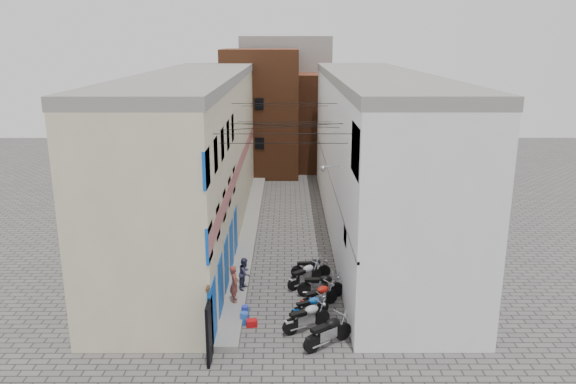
{
  "coord_description": "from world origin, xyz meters",
  "views": [
    {
      "loc": [
        0.14,
        -17.64,
        10.72
      ],
      "look_at": [
        0.18,
        10.7,
        3.0
      ],
      "focal_mm": 35.0,
      "sensor_mm": 36.0,
      "label": 1
    }
  ],
  "objects_px": {
    "motorcycle_c": "(310,305)",
    "water_jug_far": "(245,311)",
    "motorcycle_f": "(305,274)",
    "motorcycle_g": "(311,266)",
    "person_a": "(234,284)",
    "motorcycle_d": "(319,295)",
    "red_crate": "(252,323)",
    "water_jug_near": "(244,318)",
    "motorcycle_b": "(307,316)",
    "person_b": "(245,273)",
    "motorcycle_e": "(321,284)",
    "motorcycle_a": "(328,330)"
  },
  "relations": [
    {
      "from": "motorcycle_b",
      "to": "motorcycle_c",
      "type": "relative_size",
      "value": 1.22
    },
    {
      "from": "motorcycle_c",
      "to": "motorcycle_d",
      "type": "xyz_separation_m",
      "value": [
        0.39,
        0.77,
        0.07
      ]
    },
    {
      "from": "motorcycle_b",
      "to": "motorcycle_g",
      "type": "distance_m",
      "value": 4.94
    },
    {
      "from": "motorcycle_e",
      "to": "person_a",
      "type": "xyz_separation_m",
      "value": [
        -3.61,
        -0.96,
        0.45
      ]
    },
    {
      "from": "motorcycle_f",
      "to": "motorcycle_g",
      "type": "relative_size",
      "value": 1.06
    },
    {
      "from": "motorcycle_e",
      "to": "water_jug_near",
      "type": "xyz_separation_m",
      "value": [
        -3.12,
        -2.44,
        -0.34
      ]
    },
    {
      "from": "water_jug_far",
      "to": "red_crate",
      "type": "bearing_deg",
      "value": -68.23
    },
    {
      "from": "motorcycle_c",
      "to": "motorcycle_d",
      "type": "relative_size",
      "value": 0.87
    },
    {
      "from": "motorcycle_d",
      "to": "water_jug_near",
      "type": "relative_size",
      "value": 3.93
    },
    {
      "from": "motorcycle_c",
      "to": "motorcycle_d",
      "type": "height_order",
      "value": "motorcycle_d"
    },
    {
      "from": "motorcycle_e",
      "to": "motorcycle_c",
      "type": "bearing_deg",
      "value": -16.44
    },
    {
      "from": "motorcycle_f",
      "to": "person_b",
      "type": "height_order",
      "value": "person_b"
    },
    {
      "from": "motorcycle_e",
      "to": "person_b",
      "type": "relative_size",
      "value": 1.44
    },
    {
      "from": "motorcycle_f",
      "to": "person_a",
      "type": "bearing_deg",
      "value": -97.01
    },
    {
      "from": "motorcycle_g",
      "to": "water_jug_near",
      "type": "distance_m",
      "value": 5.26
    },
    {
      "from": "water_jug_far",
      "to": "red_crate",
      "type": "distance_m",
      "value": 0.84
    },
    {
      "from": "motorcycle_g",
      "to": "motorcycle_c",
      "type": "bearing_deg",
      "value": -6.51
    },
    {
      "from": "motorcycle_e",
      "to": "red_crate",
      "type": "distance_m",
      "value": 3.86
    },
    {
      "from": "motorcycle_b",
      "to": "motorcycle_d",
      "type": "height_order",
      "value": "motorcycle_b"
    },
    {
      "from": "motorcycle_d",
      "to": "water_jug_near",
      "type": "bearing_deg",
      "value": -100.47
    },
    {
      "from": "motorcycle_e",
      "to": "water_jug_far",
      "type": "relative_size",
      "value": 4.39
    },
    {
      "from": "person_a",
      "to": "red_crate",
      "type": "xyz_separation_m",
      "value": [
        0.8,
        -1.64,
        -0.91
      ]
    },
    {
      "from": "motorcycle_d",
      "to": "person_b",
      "type": "distance_m",
      "value": 3.43
    },
    {
      "from": "motorcycle_e",
      "to": "motorcycle_g",
      "type": "height_order",
      "value": "motorcycle_e"
    },
    {
      "from": "motorcycle_f",
      "to": "motorcycle_g",
      "type": "xyz_separation_m",
      "value": [
        0.3,
        0.95,
        -0.03
      ]
    },
    {
      "from": "motorcycle_b",
      "to": "water_jug_near",
      "type": "xyz_separation_m",
      "value": [
        -2.42,
        0.47,
        -0.35
      ]
    },
    {
      "from": "motorcycle_a",
      "to": "motorcycle_g",
      "type": "bearing_deg",
      "value": 147.09
    },
    {
      "from": "person_a",
      "to": "motorcycle_d",
      "type": "bearing_deg",
      "value": -102.93
    },
    {
      "from": "motorcycle_d",
      "to": "person_b",
      "type": "bearing_deg",
      "value": -148.78
    },
    {
      "from": "motorcycle_a",
      "to": "person_b",
      "type": "xyz_separation_m",
      "value": [
        -3.3,
        4.36,
        0.33
      ]
    },
    {
      "from": "red_crate",
      "to": "motorcycle_f",
      "type": "bearing_deg",
      "value": 59.42
    },
    {
      "from": "motorcycle_a",
      "to": "motorcycle_d",
      "type": "bearing_deg",
      "value": 146.82
    },
    {
      "from": "motorcycle_d",
      "to": "water_jug_near",
      "type": "height_order",
      "value": "motorcycle_d"
    },
    {
      "from": "motorcycle_c",
      "to": "water_jug_far",
      "type": "height_order",
      "value": "motorcycle_c"
    },
    {
      "from": "motorcycle_d",
      "to": "motorcycle_e",
      "type": "height_order",
      "value": "motorcycle_e"
    },
    {
      "from": "motorcycle_g",
      "to": "person_b",
      "type": "relative_size",
      "value": 1.33
    },
    {
      "from": "water_jug_near",
      "to": "motorcycle_f",
      "type": "bearing_deg",
      "value": 54.77
    },
    {
      "from": "motorcycle_a",
      "to": "motorcycle_f",
      "type": "distance_m",
      "value": 5.17
    },
    {
      "from": "motorcycle_a",
      "to": "water_jug_near",
      "type": "bearing_deg",
      "value": -153.6
    },
    {
      "from": "motorcycle_g",
      "to": "water_jug_far",
      "type": "xyz_separation_m",
      "value": [
        -2.78,
        -3.85,
        -0.31
      ]
    },
    {
      "from": "motorcycle_d",
      "to": "person_a",
      "type": "height_order",
      "value": "person_a"
    },
    {
      "from": "motorcycle_f",
      "to": "motorcycle_g",
      "type": "bearing_deg",
      "value": 121.13
    },
    {
      "from": "motorcycle_f",
      "to": "motorcycle_b",
      "type": "bearing_deg",
      "value": -42.19
    },
    {
      "from": "person_a",
      "to": "red_crate",
      "type": "relative_size",
      "value": 3.79
    },
    {
      "from": "motorcycle_b",
      "to": "person_a",
      "type": "bearing_deg",
      "value": -153.21
    },
    {
      "from": "motorcycle_c",
      "to": "motorcycle_e",
      "type": "bearing_deg",
      "value": 137.71
    },
    {
      "from": "motorcycle_g",
      "to": "water_jug_far",
      "type": "relative_size",
      "value": 4.04
    },
    {
      "from": "motorcycle_f",
      "to": "water_jug_far",
      "type": "distance_m",
      "value": 3.83
    },
    {
      "from": "motorcycle_d",
      "to": "person_b",
      "type": "xyz_separation_m",
      "value": [
        -3.13,
        1.36,
        0.39
      ]
    },
    {
      "from": "motorcycle_b",
      "to": "person_b",
      "type": "distance_m",
      "value": 4.13
    }
  ]
}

